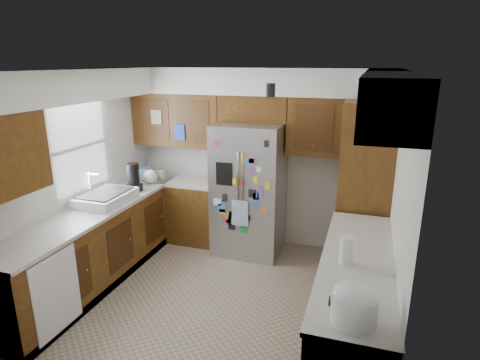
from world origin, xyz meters
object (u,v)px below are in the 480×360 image
object	(u,v)px
fridge	(249,189)
rice_cooker	(354,303)
pantry	(365,189)
paper_towel	(347,250)

from	to	relation	value
fridge	rice_cooker	size ratio (longest dim) A/B	5.67
pantry	fridge	bearing A→B (deg)	177.95
rice_cooker	pantry	bearing A→B (deg)	89.99
fridge	rice_cooker	bearing A→B (deg)	-59.87
pantry	paper_towel	bearing A→B (deg)	-93.36
pantry	rice_cooker	distance (m)	2.53
rice_cooker	fridge	bearing A→B (deg)	120.13
fridge	paper_towel	size ratio (longest dim) A/B	7.21
pantry	fridge	xyz separation A→B (m)	(-1.50, 0.05, -0.17)
fridge	rice_cooker	world-z (taller)	fridge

